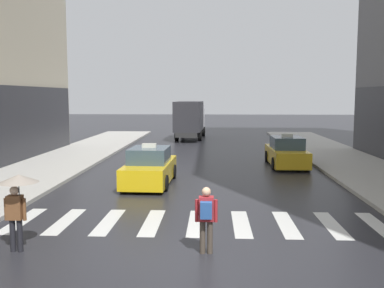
{
  "coord_description": "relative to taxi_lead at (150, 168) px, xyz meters",
  "views": [
    {
      "loc": [
        0.49,
        -9.81,
        3.84
      ],
      "look_at": [
        -0.38,
        8.0,
        1.86
      ],
      "focal_mm": 40.6,
      "sensor_mm": 36.0,
      "label": 1
    }
  ],
  "objects": [
    {
      "name": "crosswalk_markings",
      "position": [
        2.25,
        -5.71,
        -0.72
      ],
      "size": [
        11.3,
        2.8,
        0.01
      ],
      "color": "silver",
      "rests_on": "ground"
    },
    {
      "name": "pedestrian_with_umbrella",
      "position": [
        -2.03,
        -8.34,
        0.79
      ],
      "size": [
        0.96,
        0.96,
        1.94
      ],
      "color": "black",
      "rests_on": "ground"
    },
    {
      "name": "pedestrian_with_backpack",
      "position": [
        2.59,
        -8.28,
        0.25
      ],
      "size": [
        0.55,
        0.43,
        1.65
      ],
      "color": "#473D33",
      "rests_on": "ground"
    },
    {
      "name": "taxi_second",
      "position": [
        6.77,
        5.31,
        0.0
      ],
      "size": [
        1.96,
        4.55,
        1.8
      ],
      "color": "gold",
      "rests_on": "ground"
    },
    {
      "name": "ground_plane",
      "position": [
        2.25,
        -8.71,
        -0.72
      ],
      "size": [
        160.0,
        160.0,
        0.0
      ],
      "primitive_type": "plane",
      "color": "#26262B"
    },
    {
      "name": "taxi_lead",
      "position": [
        0.0,
        0.0,
        0.0
      ],
      "size": [
        2.04,
        4.59,
        1.8
      ],
      "color": "yellow",
      "rests_on": "ground"
    },
    {
      "name": "box_truck",
      "position": [
        0.69,
        19.82,
        1.13
      ],
      "size": [
        2.53,
        7.62,
        3.35
      ],
      "color": "#2D2D2D",
      "rests_on": "ground"
    }
  ]
}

